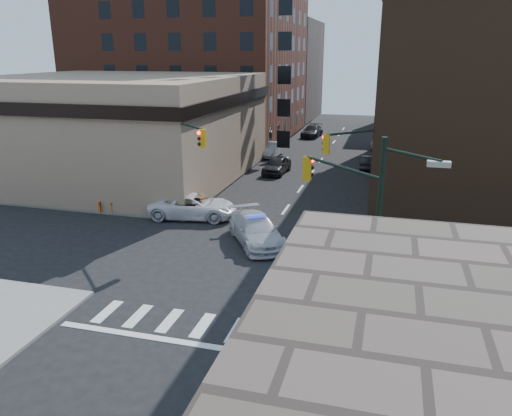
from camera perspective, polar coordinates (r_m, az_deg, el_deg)
The scene contains 29 objects.
ground at distance 27.32m, azimuth -0.96°, elevation -6.27°, with size 140.00×140.00×0.00m, color black.
sidewalk_nw at distance 65.14m, azimuth -12.57°, elevation 7.31°, with size 34.00×54.50×0.15m, color gray.
bank_building at distance 47.55m, azimuth -15.47°, elevation 8.93°, with size 22.00×22.00×9.00m, color #917A5F.
apartment_block at distance 68.94m, azimuth -6.85°, elevation 18.09°, with size 25.00×25.00×24.00m, color #5D2D1D.
commercial_row_ne at distance 47.09m, azimuth 22.92°, elevation 11.20°, with size 14.00×34.00×14.00m, color #452E1B.
filler_nw at distance 89.11m, azimuth 0.24°, elevation 15.43°, with size 20.00×18.00×16.00m, color brown.
filler_ne at distance 82.48m, azimuth 20.58°, elevation 12.83°, with size 16.00×16.00×12.00m, color #5D2D1D.
signal_pole_se at distance 19.59m, azimuth 11.57°, elevation -1.86°, with size 5.40×5.27×8.00m.
signal_pole_nw at distance 32.73m, azimuth -8.30°, elevation 5.52°, with size 3.58×3.67×8.00m.
signal_pole_ne at distance 30.14m, azimuth 12.65°, elevation 4.26°, with size 3.67×3.58×8.00m.
tree_ne_near at distance 50.59m, azimuth 15.76°, elevation 8.22°, with size 3.00×3.00×4.85m.
tree_ne_far at distance 58.51m, azimuth 15.78°, elevation 9.37°, with size 3.00×3.00×4.85m.
police_car at distance 29.71m, azimuth 0.02°, elevation -2.53°, with size 2.36×5.80×1.68m, color silver.
pickup at distance 34.60m, azimuth -7.22°, elevation 0.22°, with size 2.77×6.01×1.67m, color white.
parked_car_wnear at distance 47.27m, azimuth 2.39°, elevation 4.93°, with size 1.89×4.69×1.60m, color black.
parked_car_wfar at distance 55.15m, azimuth 1.85°, elevation 6.70°, with size 1.65×4.72×1.55m, color #97989F.
parked_car_wdeep at distance 68.77m, azimuth 6.43°, elevation 8.72°, with size 2.18×5.36×1.56m, color black.
parked_car_enear at distance 50.44m, azimuth 12.60°, elevation 5.14°, with size 1.37×3.92×1.29m, color black.
parked_car_efar at distance 61.52m, azimuth 13.70°, elevation 7.28°, with size 1.71×4.25×1.45m, color #96989F.
pedestrian_a at distance 38.15m, azimuth -11.61°, elevation 1.87°, with size 0.62×0.41×1.70m, color black.
pedestrian_b at distance 39.05m, azimuth -15.89°, elevation 2.02°, with size 0.89×0.70×1.84m, color black.
pedestrian_c at distance 39.47m, azimuth -15.84°, elevation 2.00°, with size 0.93×0.39×1.59m, color #1D212C.
barrel_road at distance 30.07m, azimuth 5.91°, elevation -2.95°, with size 0.62×0.62×1.11m, color #CD5809.
barrel_bank at distance 35.58m, azimuth -6.07°, elevation 0.30°, with size 0.64×0.64×1.15m, color #C85D09.
barricade_se_a at distance 20.22m, azimuth 17.79°, elevation -14.39°, with size 1.15×0.58×0.86m, color red, non-canonical shape.
barricade_se_b at distance 17.87m, azimuth 11.00°, elevation -18.52°, with size 1.10×0.55×0.82m, color #C65109, non-canonical shape.
barricade_se_d at distance 17.42m, azimuth 16.34°, elevation -19.61°, with size 1.36×0.68×1.02m, color #D8590A, non-canonical shape.
barricade_nw_a at distance 37.22m, azimuth -11.79°, elevation 0.88°, with size 1.28×0.64×0.96m, color orange, non-canonical shape.
barricade_nw_b at distance 36.77m, azimuth -16.65°, elevation 0.24°, with size 1.17×0.58×0.87m, color #D16909, non-canonical shape.
Camera 1 is at (7.00, -24.04, 10.93)m, focal length 35.00 mm.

